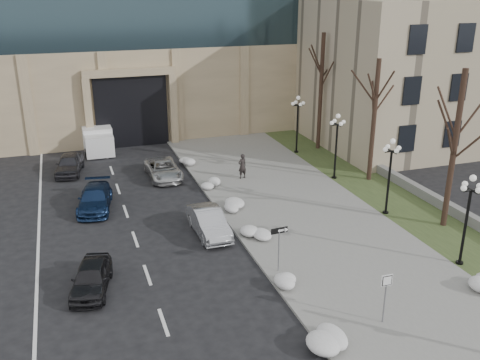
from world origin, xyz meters
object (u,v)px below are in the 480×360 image
at_px(car_b, 209,222).
at_px(lamppost_c, 337,138).
at_px(pedestrian, 242,166).
at_px(lamppost_d, 298,117).
at_px(car_c, 95,199).
at_px(one_way_sign, 282,235).
at_px(car_e, 69,164).
at_px(car_a, 91,278).
at_px(car_d, 163,169).
at_px(box_truck, 97,137).
at_px(keep_sign, 386,288).
at_px(lamppost_b, 390,166).
at_px(lamppost_a, 468,208).

height_order(car_b, lamppost_c, lamppost_c).
xyz_separation_m(pedestrian, lamppost_d, (6.22, 4.47, 2.06)).
bearing_deg(car_c, lamppost_d, 31.57).
relative_size(pedestrian, one_way_sign, 0.75).
bearing_deg(car_e, car_a, -78.21).
distance_m(car_b, lamppost_c, 12.41).
xyz_separation_m(car_b, lamppost_d, (10.80, 12.13, 2.36)).
height_order(car_d, one_way_sign, one_way_sign).
xyz_separation_m(box_truck, keep_sign, (8.97, -29.22, 0.69)).
xyz_separation_m(car_b, box_truck, (-4.50, 18.83, 0.29)).
height_order(one_way_sign, lamppost_b, lamppost_b).
height_order(car_d, lamppost_b, lamppost_b).
bearing_deg(car_e, car_c, -69.78).
xyz_separation_m(car_b, one_way_sign, (2.17, -5.17, 1.26)).
distance_m(car_d, car_e, 7.06).
bearing_deg(car_b, lamppost_d, 46.99).
bearing_deg(car_d, one_way_sign, -80.44).
height_order(car_d, car_e, car_e).
relative_size(car_b, car_e, 1.03).
distance_m(one_way_sign, lamppost_d, 19.37).
height_order(car_d, lamppost_d, lamppost_d).
bearing_deg(car_a, lamppost_b, 23.41).
bearing_deg(lamppost_b, lamppost_d, 90.00).
bearing_deg(lamppost_d, lamppost_c, -90.00).
height_order(one_way_sign, lamppost_c, lamppost_c).
distance_m(car_c, car_d, 6.57).
distance_m(car_b, car_c, 8.02).
bearing_deg(lamppost_d, car_e, 177.21).
distance_m(car_b, one_way_sign, 5.75).
height_order(lamppost_a, lamppost_c, same).
bearing_deg(car_c, pedestrian, 21.15).
bearing_deg(car_d, car_a, -114.42).
bearing_deg(one_way_sign, car_a, 167.85).
height_order(pedestrian, box_truck, box_truck).
distance_m(car_a, keep_sign, 12.85).
bearing_deg(car_a, pedestrian, 59.50).
xyz_separation_m(car_b, lamppost_c, (10.80, 5.63, 2.36)).
xyz_separation_m(car_d, keep_sign, (5.09, -20.22, 1.05)).
relative_size(car_b, lamppost_b, 0.91).
height_order(car_a, lamppost_a, lamppost_a).
height_order(keep_sign, lamppost_b, lamppost_b).
xyz_separation_m(one_way_sign, lamppost_d, (8.63, 17.30, 1.10)).
distance_m(keep_sign, lamppost_b, 11.51).
relative_size(car_b, lamppost_d, 0.91).
distance_m(one_way_sign, lamppost_a, 8.98).
height_order(car_b, pedestrian, pedestrian).
height_order(car_c, box_truck, box_truck).
height_order(lamppost_c, lamppost_d, same).
xyz_separation_m(car_a, car_d, (5.96, 13.74, -0.01)).
relative_size(car_c, pedestrian, 2.59).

